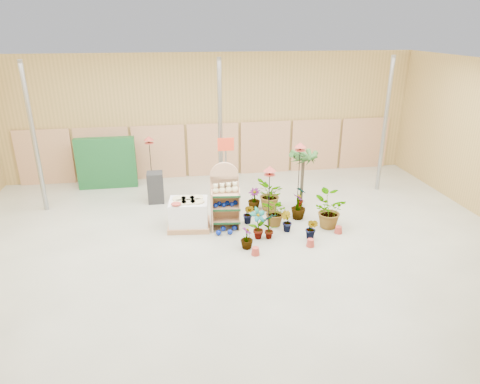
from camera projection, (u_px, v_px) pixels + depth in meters
The scene contains 25 objects.
room at pixel (232, 157), 10.99m from camera, with size 15.20×12.10×4.70m.
display_shelf at pixel (225, 199), 11.93m from camera, with size 0.85×0.59×1.90m.
teddy_bears at pixel (226, 188), 11.72m from camera, with size 0.70×0.19×0.30m.
gazing_balls_shelf at pixel (226, 204), 11.87m from camera, with size 0.70×0.24×0.13m.
gazing_balls_floor at pixel (227, 230), 11.85m from camera, with size 0.63×0.39×0.15m.
pallet_stack at pixel (189, 214), 12.05m from camera, with size 1.25×1.08×0.86m.
charcoal_planters at pixel (156, 187), 13.76m from camera, with size 0.50×0.50×1.00m.
trellis_stock at pixel (107, 163), 14.84m from camera, with size 2.00×0.30×1.80m, color #144B20.
offer_sign at pixel (226, 158), 13.14m from camera, with size 0.50×0.08×2.20m.
bird_table_front at pixel (270, 171), 11.29m from camera, with size 0.34×0.34×1.92m.
bird_table_right at pixel (300, 147), 12.59m from camera, with size 0.34×0.34×2.16m.
bird_table_back at pixel (149, 140), 14.14m from camera, with size 0.34×0.34×1.96m.
palm at pixel (303, 157), 13.12m from camera, with size 0.70×0.70×1.87m.
potted_plant_0 at pixel (258, 224), 11.40m from camera, with size 0.47×0.32×0.89m, color #264E1E.
potted_plant_1 at pixel (286, 221), 11.88m from camera, with size 0.32×0.26×0.58m, color #264E1E.
potted_plant_2 at pixel (276, 212), 12.16m from camera, with size 0.76×0.66×0.84m, color #264E1E.
potted_plant_3 at pixel (298, 206), 12.61m from camera, with size 0.44×0.44×0.79m, color #264E1E.
potted_plant_4 at pixel (301, 196), 13.47m from camera, with size 0.36×0.24×0.68m, color #264E1E.
potted_plant_5 at pixel (249, 214), 12.32m from camera, with size 0.33×0.27×0.60m, color #264E1E.
potted_plant_6 at pixel (270, 195), 13.14m from camera, with size 0.91×0.79×1.01m, color #264E1E.
potted_plant_7 at pixel (247, 238), 10.96m from camera, with size 0.33×0.33×0.58m, color #264E1E.
potted_plant_8 at pixel (269, 225), 11.45m from camera, with size 0.40×0.27×0.76m, color #264E1E.
potted_plant_9 at pixel (312, 229), 11.41m from camera, with size 0.34×0.28×0.62m, color #264E1E.
potted_plant_10 at pixel (327, 210), 12.03m from camera, with size 0.93×0.81×1.04m, color #264E1E.
potted_plant_11 at pixel (254, 199), 13.28m from camera, with size 0.38×0.38×0.68m, color #264E1E.
Camera 1 is at (-1.50, -9.53, 5.42)m, focal length 32.00 mm.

